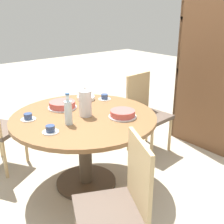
# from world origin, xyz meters

# --- Properties ---
(ground_plane) EXTENTS (14.00, 14.00, 0.00)m
(ground_plane) POSITION_xyz_m (0.00, 0.00, 0.00)
(ground_plane) COLOR #B2A893
(dining_table) EXTENTS (1.34, 1.34, 0.74)m
(dining_table) POSITION_xyz_m (0.00, 0.00, 0.59)
(dining_table) COLOR #473828
(dining_table) RESTS_ON ground_plane
(chair_a) EXTENTS (0.45, 0.45, 0.94)m
(chair_a) POSITION_xyz_m (-0.15, 0.99, 0.50)
(chair_a) COLOR tan
(chair_a) RESTS_ON ground_plane
(chair_c) EXTENTS (0.56, 0.56, 0.94)m
(chair_c) POSITION_xyz_m (0.93, -0.38, 0.50)
(chair_c) COLOR tan
(chair_c) RESTS_ON ground_plane
(bookshelf) EXTENTS (0.87, 0.28, 1.88)m
(bookshelf) POSITION_xyz_m (0.24, 1.67, 0.90)
(bookshelf) COLOR brown
(bookshelf) RESTS_ON ground_plane
(coffee_pot) EXTENTS (0.12, 0.12, 0.28)m
(coffee_pot) POSITION_xyz_m (0.02, 0.01, 0.86)
(coffee_pot) COLOR silver
(coffee_pot) RESTS_ON dining_table
(water_bottle) EXTENTS (0.07, 0.07, 0.27)m
(water_bottle) POSITION_xyz_m (0.09, -0.21, 0.85)
(water_bottle) COLOR silver
(water_bottle) RESTS_ON dining_table
(cake_main) EXTENTS (0.28, 0.28, 0.07)m
(cake_main) POSITION_xyz_m (-0.30, -0.05, 0.77)
(cake_main) COLOR silver
(cake_main) RESTS_ON dining_table
(cake_second) EXTENTS (0.25, 0.25, 0.07)m
(cake_second) POSITION_xyz_m (0.26, 0.25, 0.77)
(cake_second) COLOR silver
(cake_second) RESTS_ON dining_table
(cup_a) EXTENTS (0.13, 0.13, 0.06)m
(cup_a) POSITION_xyz_m (-0.25, 0.44, 0.76)
(cup_a) COLOR silver
(cup_a) RESTS_ON dining_table
(cup_b) EXTENTS (0.13, 0.13, 0.06)m
(cup_b) POSITION_xyz_m (-0.22, -0.44, 0.76)
(cup_b) COLOR silver
(cup_b) RESTS_ON dining_table
(cup_c) EXTENTS (0.13, 0.13, 0.06)m
(cup_c) POSITION_xyz_m (0.14, -0.42, 0.76)
(cup_c) COLOR silver
(cup_c) RESTS_ON dining_table
(plate_stack) EXTENTS (0.19, 0.19, 0.04)m
(plate_stack) POSITION_xyz_m (-0.37, 0.28, 0.76)
(plate_stack) COLOR white
(plate_stack) RESTS_ON dining_table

